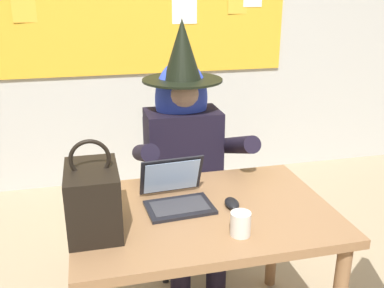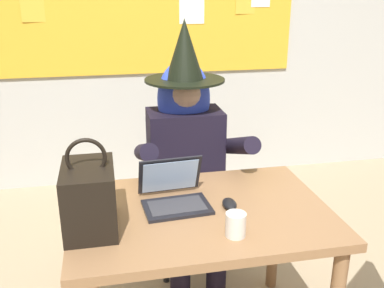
% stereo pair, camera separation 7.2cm
% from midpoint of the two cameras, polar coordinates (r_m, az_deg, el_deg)
% --- Properties ---
extents(wall_back_bulletin, '(6.37, 2.21, 2.74)m').
position_cam_midpoint_polar(wall_back_bulletin, '(3.69, -5.04, 15.93)').
color(wall_back_bulletin, '#B2B2AD').
rests_on(wall_back_bulletin, ground).
extents(desk_main, '(1.12, 0.78, 0.71)m').
position_cam_midpoint_polar(desk_main, '(1.96, 2.15, -11.06)').
color(desk_main, '#8E6642').
rests_on(desk_main, ground).
extents(chair_at_desk, '(0.46, 0.46, 0.90)m').
position_cam_midpoint_polar(chair_at_desk, '(2.67, -0.51, -4.98)').
color(chair_at_desk, '#2D3347').
rests_on(chair_at_desk, ground).
extents(person_costumed, '(0.59, 0.68, 1.47)m').
position_cam_midpoint_polar(person_costumed, '(2.45, 0.18, 0.12)').
color(person_costumed, black).
rests_on(person_costumed, ground).
extents(laptop, '(0.30, 0.29, 0.20)m').
position_cam_midpoint_polar(laptop, '(1.94, -1.27, -6.62)').
color(laptop, black).
rests_on(laptop, desk_main).
extents(computer_mouse, '(0.07, 0.11, 0.03)m').
position_cam_midpoint_polar(computer_mouse, '(1.93, 5.98, -7.79)').
color(computer_mouse, black).
rests_on(computer_mouse, desk_main).
extents(handbag, '(0.20, 0.30, 0.38)m').
position_cam_midpoint_polar(handbag, '(1.75, -12.08, -6.80)').
color(handbag, black).
rests_on(handbag, desk_main).
extents(coffee_mug, '(0.08, 0.08, 0.09)m').
position_cam_midpoint_polar(coffee_mug, '(1.72, 6.93, -10.40)').
color(coffee_mug, silver).
rests_on(coffee_mug, desk_main).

